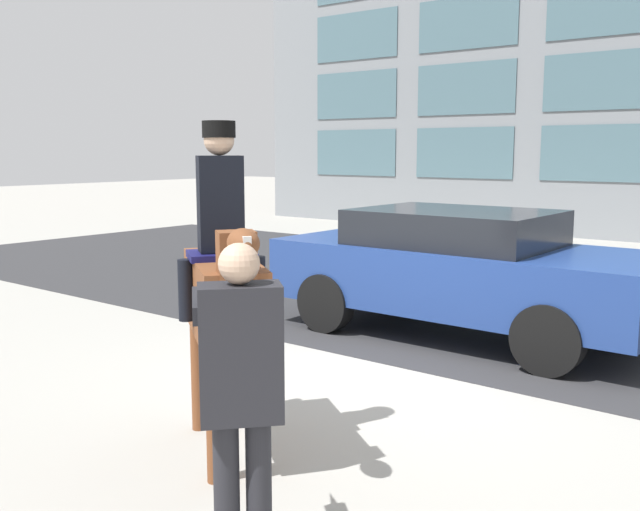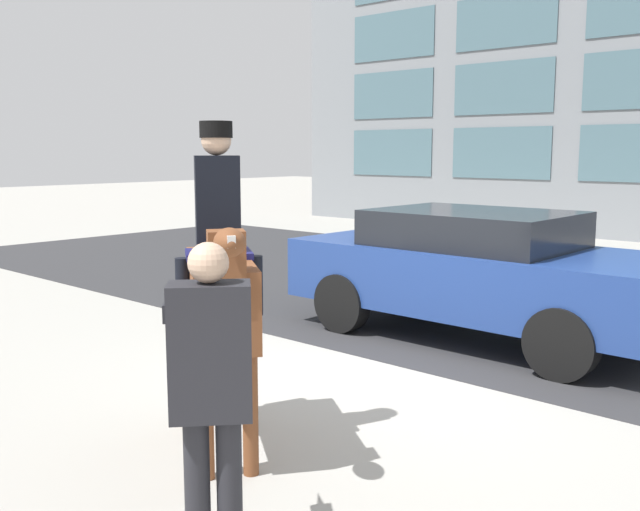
% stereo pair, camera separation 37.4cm
% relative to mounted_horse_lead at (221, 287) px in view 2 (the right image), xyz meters
% --- Properties ---
extents(ground_plane, '(80.00, 80.00, 0.00)m').
position_rel_mounted_horse_lead_xyz_m(ground_plane, '(-0.08, 2.10, -1.26)').
color(ground_plane, '#9E9B93').
extents(road_surface, '(25.59, 8.50, 0.01)m').
position_rel_mounted_horse_lead_xyz_m(road_surface, '(-0.08, 6.85, -1.26)').
color(road_surface, '#2D2D30').
rests_on(road_surface, ground_plane).
extents(mounted_horse_lead, '(1.56, 1.25, 2.46)m').
position_rel_mounted_horse_lead_xyz_m(mounted_horse_lead, '(0.00, 0.00, 0.00)').
color(mounted_horse_lead, brown).
rests_on(mounted_horse_lead, ground_plane).
extents(pedestrian_bystander, '(0.88, 0.58, 1.82)m').
position_rel_mounted_horse_lead_xyz_m(pedestrian_bystander, '(1.32, -1.18, -0.18)').
color(pedestrian_bystander, '#232328').
rests_on(pedestrian_bystander, ground_plane).
extents(street_car_near_lane, '(4.57, 2.03, 1.54)m').
position_rel_mounted_horse_lead_xyz_m(street_car_near_lane, '(-0.24, 4.21, -0.43)').
color(street_car_near_lane, navy).
rests_on(street_car_near_lane, ground_plane).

